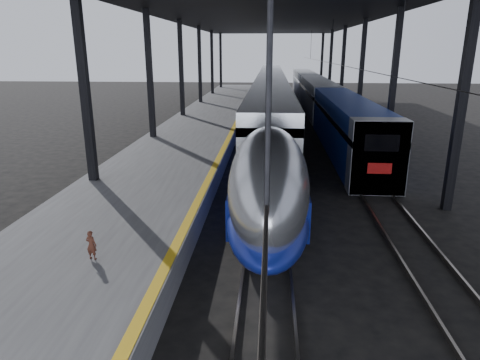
# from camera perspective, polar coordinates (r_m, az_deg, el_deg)

# --- Properties ---
(ground) EXTENTS (160.00, 160.00, 0.00)m
(ground) POSITION_cam_1_polar(r_m,az_deg,el_deg) (14.48, -4.42, -9.94)
(ground) COLOR black
(ground) RESTS_ON ground
(platform) EXTENTS (6.00, 80.00, 1.00)m
(platform) POSITION_cam_1_polar(r_m,az_deg,el_deg) (33.77, -5.42, 6.55)
(platform) COLOR #4C4C4F
(platform) RESTS_ON ground
(yellow_strip) EXTENTS (0.30, 80.00, 0.01)m
(yellow_strip) POSITION_cam_1_polar(r_m,az_deg,el_deg) (33.34, -0.65, 7.38)
(yellow_strip) COLOR gold
(yellow_strip) RESTS_ON platform
(rails) EXTENTS (6.52, 80.00, 0.16)m
(rails) POSITION_cam_1_polar(r_m,az_deg,el_deg) (33.49, 8.30, 5.63)
(rails) COLOR slate
(rails) RESTS_ON ground
(canopy) EXTENTS (18.00, 75.00, 9.47)m
(canopy) POSITION_cam_1_polar(r_m,az_deg,el_deg) (32.87, 4.16, 21.38)
(canopy) COLOR black
(canopy) RESTS_ON ground
(tgv_train) EXTENTS (2.87, 65.20, 4.11)m
(tgv_train) POSITION_cam_1_polar(r_m,az_deg,el_deg) (42.00, 4.11, 10.57)
(tgv_train) COLOR #B2B5BA
(tgv_train) RESTS_ON ground
(second_train) EXTENTS (2.57, 56.05, 3.55)m
(second_train) POSITION_cam_1_polar(r_m,az_deg,el_deg) (46.90, 10.35, 10.85)
(second_train) COLOR navy
(second_train) RESTS_ON ground
(child) EXTENTS (0.34, 0.26, 0.84)m
(child) POSITION_cam_1_polar(r_m,az_deg,el_deg) (12.52, -19.21, -8.18)
(child) COLOR #452217
(child) RESTS_ON platform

